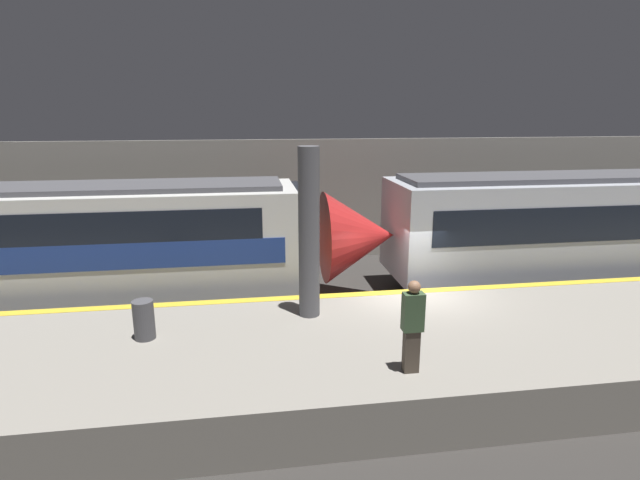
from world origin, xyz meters
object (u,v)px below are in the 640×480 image
object	(u,v)px
support_pillar_near	(309,234)
person_waiting	(412,324)
train_modern	(610,229)
trash_bin	(144,320)

from	to	relation	value
support_pillar_near	person_waiting	xyz separation A→B (m)	(1.52, -2.92, -1.03)
support_pillar_near	train_modern	bearing A→B (deg)	18.71
person_waiting	support_pillar_near	bearing A→B (deg)	117.46
person_waiting	trash_bin	world-z (taller)	person_waiting
trash_bin	support_pillar_near	bearing A→B (deg)	11.66
train_modern	trash_bin	world-z (taller)	train_modern
train_modern	trash_bin	bearing A→B (deg)	-163.04
train_modern	trash_bin	xyz separation A→B (m)	(-14.24, -4.34, -0.46)
trash_bin	train_modern	bearing A→B (deg)	16.96
support_pillar_near	train_modern	distance (m)	11.25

